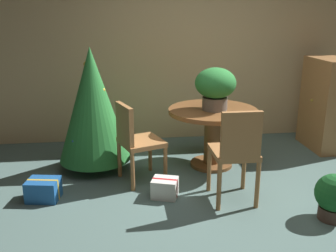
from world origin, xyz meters
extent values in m
plane|color=#4C6660|center=(0.00, 0.00, 0.00)|extent=(6.60, 6.60, 0.00)
cube|color=tan|center=(0.00, 2.20, 1.30)|extent=(6.00, 0.10, 2.60)
cylinder|color=brown|center=(0.05, 1.04, 0.02)|extent=(0.51, 0.51, 0.04)
cylinder|color=brown|center=(0.05, 1.04, 0.35)|extent=(0.19, 0.19, 0.62)
cylinder|color=brown|center=(0.05, 1.04, 0.68)|extent=(1.05, 1.05, 0.05)
cylinder|color=#665B51|center=(0.06, 1.01, 0.78)|extent=(0.29, 0.29, 0.15)
ellipsoid|color=#287533|center=(0.06, 1.01, 1.02)|extent=(0.47, 0.47, 0.35)
sphere|color=#E5A8B2|center=(0.16, 0.97, 1.00)|extent=(0.08, 0.08, 0.08)
sphere|color=#E5A8B2|center=(0.17, 1.10, 1.05)|extent=(0.05, 0.05, 0.05)
cylinder|color=#9E6B3D|center=(-0.70, 0.98, 0.21)|extent=(0.04, 0.04, 0.42)
cylinder|color=#9E6B3D|center=(-0.56, 0.60, 0.21)|extent=(0.04, 0.04, 0.42)
cylinder|color=#9E6B3D|center=(-1.06, 0.85, 0.21)|extent=(0.04, 0.04, 0.42)
cylinder|color=#9E6B3D|center=(-0.92, 0.47, 0.21)|extent=(0.04, 0.04, 0.42)
cube|color=#9E6B3D|center=(-0.81, 0.72, 0.45)|extent=(0.55, 0.56, 0.05)
cube|color=#9E6B3D|center=(-0.99, 0.66, 0.68)|extent=(0.18, 0.39, 0.41)
cylinder|color=#9E6B3D|center=(-0.13, 0.37, 0.24)|extent=(0.04, 0.04, 0.47)
cylinder|color=#9E6B3D|center=(0.24, 0.37, 0.24)|extent=(0.04, 0.04, 0.47)
cylinder|color=#9E6B3D|center=(-0.13, -0.04, 0.24)|extent=(0.04, 0.04, 0.47)
cylinder|color=#9E6B3D|center=(0.24, -0.04, 0.24)|extent=(0.04, 0.04, 0.47)
cube|color=#9E6B3D|center=(0.05, 0.17, 0.50)|extent=(0.42, 0.45, 0.05)
cube|color=#9E6B3D|center=(0.05, -0.03, 0.74)|extent=(0.37, 0.05, 0.43)
cylinder|color=brown|center=(-1.34, 1.15, 0.06)|extent=(0.10, 0.10, 0.11)
cone|color=#287533|center=(-1.34, 1.15, 0.78)|extent=(0.83, 0.83, 1.32)
sphere|color=silver|center=(-1.18, 1.27, 0.73)|extent=(0.04, 0.04, 0.04)
sphere|color=#2D51A8|center=(-1.55, 0.93, 0.42)|extent=(0.04, 0.04, 0.04)
sphere|color=gold|center=(-1.39, 1.18, 1.24)|extent=(0.06, 0.06, 0.06)
sphere|color=gold|center=(-1.21, 1.10, 0.95)|extent=(0.05, 0.05, 0.05)
sphere|color=#2D51A8|center=(-1.25, 1.22, 1.02)|extent=(0.06, 0.06, 0.06)
cube|color=#1E569E|center=(-1.81, 0.39, 0.10)|extent=(0.34, 0.29, 0.21)
cube|color=gold|center=(-1.81, 0.39, 0.10)|extent=(0.31, 0.08, 0.21)
cube|color=silver|center=(-0.61, 0.29, 0.10)|extent=(0.30, 0.28, 0.19)
cube|color=red|center=(-0.61, 0.29, 0.10)|extent=(0.25, 0.11, 0.20)
cube|color=#9E6B3D|center=(1.72, 1.48, 0.61)|extent=(0.42, 0.73, 1.22)
sphere|color=#B29338|center=(1.50, 1.48, 0.67)|extent=(0.04, 0.04, 0.04)
cylinder|color=#4C382D|center=(0.84, -0.32, 0.06)|extent=(0.24, 0.24, 0.12)
sphere|color=#195623|center=(0.84, -0.32, 0.26)|extent=(0.35, 0.35, 0.35)
camera|label=1|loc=(-1.01, -3.18, 1.81)|focal=40.72mm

